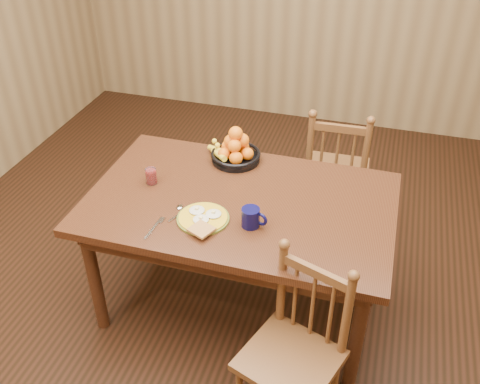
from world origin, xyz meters
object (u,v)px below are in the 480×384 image
(fruit_bowl, at_px, (235,151))
(coffee_mug, at_px, (251,217))
(breakfast_plate, at_px, (203,218))
(chair_far, at_px, (336,172))
(chair_near, at_px, (294,352))
(dining_table, at_px, (240,213))

(fruit_bowl, bearing_deg, coffee_mug, -65.56)
(breakfast_plate, xyz_separation_m, coffee_mug, (0.24, 0.03, 0.04))
(chair_far, distance_m, chair_near, 1.51)
(dining_table, xyz_separation_m, chair_far, (0.41, 0.89, -0.21))
(coffee_mug, height_order, fruit_bowl, fruit_bowl)
(chair_far, height_order, chair_near, chair_far)
(coffee_mug, relative_size, fruit_bowl, 0.41)
(breakfast_plate, xyz_separation_m, fruit_bowl, (-0.01, 0.59, 0.05))
(breakfast_plate, height_order, coffee_mug, coffee_mug)
(chair_near, xyz_separation_m, fruit_bowl, (-0.58, 0.99, 0.38))
(dining_table, xyz_separation_m, chair_near, (0.44, -0.62, -0.23))
(breakfast_plate, height_order, fruit_bowl, fruit_bowl)
(breakfast_plate, relative_size, fruit_bowl, 0.94)
(chair_near, relative_size, breakfast_plate, 2.91)
(chair_far, bearing_deg, fruit_bowl, 41.07)
(breakfast_plate, distance_m, coffee_mug, 0.25)
(chair_near, relative_size, fruit_bowl, 2.74)
(chair_near, distance_m, breakfast_plate, 0.77)
(chair_far, xyz_separation_m, chair_near, (0.03, -1.51, -0.02))
(dining_table, height_order, chair_far, chair_far)
(coffee_mug, bearing_deg, chair_near, -53.12)
(chair_near, xyz_separation_m, breakfast_plate, (-0.57, 0.40, 0.33))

